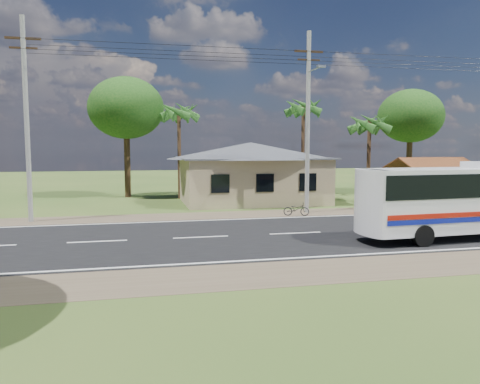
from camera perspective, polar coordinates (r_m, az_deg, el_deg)
The scene contains 14 objects.
ground at distance 22.36m, azimuth 6.76°, elevation -5.05°, with size 120.00×120.00×0.00m, color #2D4819.
road at distance 22.36m, azimuth 6.76°, elevation -5.03°, with size 120.00×16.00×0.03m.
house at distance 34.76m, azimuth 1.30°, elevation 3.17°, with size 12.40×10.00×5.00m.
waiting_shed at distance 35.60m, azimuth 22.27°, elevation 2.95°, with size 5.20×4.48×3.35m.
concrete_barrier at distance 32.84m, azimuth 23.57°, elevation -1.28°, with size 7.00×0.30×0.90m, color #9E9E99.
utility_poles at distance 29.03m, azimuth 7.66°, elevation 8.81°, with size 32.80×2.22×11.00m.
palm_near at distance 35.93m, azimuth 15.52°, elevation 7.95°, with size 2.80×2.80×6.70m.
palm_mid at distance 38.71m, azimuth 7.74°, elevation 10.06°, with size 2.80×2.80×8.20m.
palm_far at distance 36.97m, azimuth -7.47°, elevation 9.53°, with size 2.80×2.80×7.70m.
tree_behind_house at distance 38.86m, azimuth -13.72°, elevation 9.88°, with size 6.00×6.00×9.61m.
tree_behind_shed at distance 43.56m, azimuth 20.08°, elevation 8.65°, with size 5.60×5.60×9.02m.
coach_bus at distance 23.59m, azimuth 27.11°, elevation -0.27°, with size 11.15×2.94×3.43m.
motorcycle at distance 27.97m, azimuth 6.88°, elevation -2.08°, with size 0.53×1.51×0.79m, color black.
person at distance 33.38m, azimuth 24.58°, elevation -0.44°, with size 0.65×0.43×1.80m, color navy.
Camera 1 is at (-7.27, -20.73, 4.13)m, focal length 35.00 mm.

